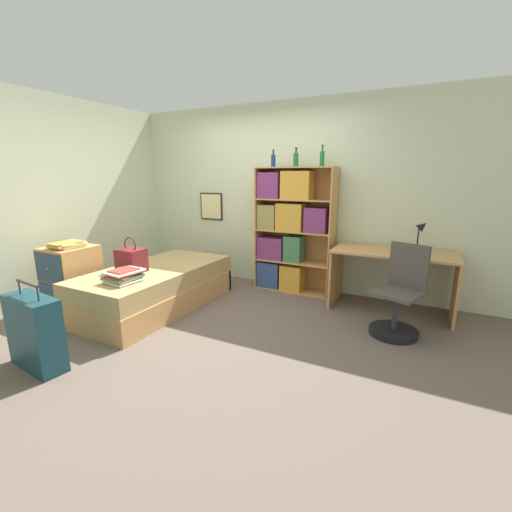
# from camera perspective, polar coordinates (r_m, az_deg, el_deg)

# --- Properties ---
(ground_plane) EXTENTS (14.00, 14.00, 0.00)m
(ground_plane) POSITION_cam_1_polar(r_m,az_deg,el_deg) (4.03, -7.81, -10.24)
(ground_plane) COLOR #66564C
(wall_back) EXTENTS (10.00, 0.09, 2.60)m
(wall_back) POSITION_cam_1_polar(r_m,az_deg,el_deg) (5.10, 2.15, 9.88)
(wall_back) COLOR beige
(wall_back) RESTS_ON ground_plane
(wall_left) EXTENTS (0.06, 10.00, 2.60)m
(wall_left) POSITION_cam_1_polar(r_m,az_deg,el_deg) (5.31, -28.46, 8.45)
(wall_left) COLOR beige
(wall_left) RESTS_ON ground_plane
(bed) EXTENTS (1.00, 1.95, 0.50)m
(bed) POSITION_cam_1_polar(r_m,az_deg,el_deg) (4.44, -16.29, -5.01)
(bed) COLOR tan
(bed) RESTS_ON ground_plane
(handbag) EXTENTS (0.30, 0.24, 0.41)m
(handbag) POSITION_cam_1_polar(r_m,az_deg,el_deg) (4.24, -20.06, -0.63)
(handbag) COLOR maroon
(handbag) RESTS_ON bed
(book_stack_on_bed) EXTENTS (0.33, 0.38, 0.14)m
(book_stack_on_bed) POSITION_cam_1_polar(r_m,az_deg,el_deg) (3.88, -21.20, -3.11)
(book_stack_on_bed) COLOR #B2382D
(book_stack_on_bed) RESTS_ON bed
(suitcase) EXTENTS (0.59, 0.27, 0.76)m
(suitcase) POSITION_cam_1_polar(r_m,az_deg,el_deg) (3.47, -32.91, -10.67)
(suitcase) COLOR #143842
(suitcase) RESTS_ON ground_plane
(dresser) EXTENTS (0.51, 0.55, 0.77)m
(dresser) POSITION_cam_1_polar(r_m,az_deg,el_deg) (4.74, -28.36, -3.23)
(dresser) COLOR tan
(dresser) RESTS_ON ground_plane
(magazine_pile_on_dresser) EXTENTS (0.32, 0.38, 0.07)m
(magazine_pile_on_dresser) POSITION_cam_1_polar(r_m,az_deg,el_deg) (4.61, -28.97, 1.66)
(magazine_pile_on_dresser) COLOR #99894C
(magazine_pile_on_dresser) RESTS_ON dresser
(bookcase) EXTENTS (1.08, 0.35, 1.71)m
(bookcase) POSITION_cam_1_polar(r_m,az_deg,el_deg) (4.77, 5.33, 4.37)
(bookcase) COLOR tan
(bookcase) RESTS_ON ground_plane
(bottle_green) EXTENTS (0.06, 0.06, 0.23)m
(bottle_green) POSITION_cam_1_polar(r_m,az_deg,el_deg) (4.77, 2.90, 15.64)
(bottle_green) COLOR navy
(bottle_green) RESTS_ON bookcase
(bottle_brown) EXTENTS (0.07, 0.07, 0.25)m
(bottle_brown) POSITION_cam_1_polar(r_m,az_deg,el_deg) (4.70, 6.66, 15.70)
(bottle_brown) COLOR #1E6B2D
(bottle_brown) RESTS_ON bookcase
(bottle_clear) EXTENTS (0.06, 0.06, 0.27)m
(bottle_clear) POSITION_cam_1_polar(r_m,az_deg,el_deg) (4.61, 10.96, 15.70)
(bottle_clear) COLOR #1E6B2D
(bottle_clear) RESTS_ON bookcase
(desk) EXTENTS (1.38, 0.67, 0.74)m
(desk) POSITION_cam_1_polar(r_m,az_deg,el_deg) (4.37, 21.83, -1.94)
(desk) COLOR tan
(desk) RESTS_ON ground_plane
(desk_lamp) EXTENTS (0.17, 0.12, 0.37)m
(desk_lamp) POSITION_cam_1_polar(r_m,az_deg,el_deg) (4.40, 25.85, 3.81)
(desk_lamp) COLOR black
(desk_lamp) RESTS_ON desk
(desk_chair) EXTENTS (0.57, 0.57, 0.93)m
(desk_chair) POSITION_cam_1_polar(r_m,az_deg,el_deg) (3.83, 22.59, -7.72)
(desk_chair) COLOR black
(desk_chair) RESTS_ON ground_plane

